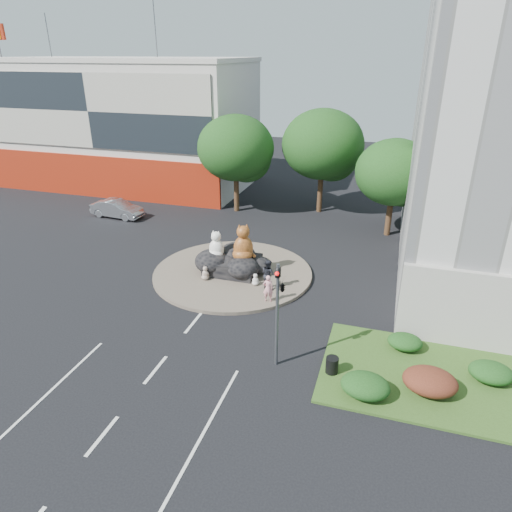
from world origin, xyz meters
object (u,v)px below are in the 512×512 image
Objects in this scene: cat_tabby at (243,242)px; pedestrian_dark at (268,274)px; litter_bin at (332,365)px; kitten_white at (255,279)px; pedestrian_pink at (268,288)px; parked_car at (117,209)px; kitten_calico at (205,272)px; cat_white at (216,244)px.

cat_tabby reaches higher than pedestrian_dark.
kitten_white is at bearing 129.93° from litter_bin.
litter_bin is at bearing 119.20° from pedestrian_pink.
pedestrian_dark reaches higher than litter_bin.
parked_car is (-13.82, 7.30, -1.52)m from cat_tabby.
litter_bin is (5.58, -6.67, -0.08)m from kitten_white.
cat_tabby is at bearing 124.15° from kitten_white.
kitten_white is at bearing -116.12° from parked_car.
cat_tabby reaches higher than litter_bin.
cat_tabby is 3.14× the size of kitten_white.
parked_car reaches higher than kitten_calico.
cat_white is 0.40× the size of parked_car.
kitten_calico is 4.62m from pedestrian_pink.
parked_car is at bearing -43.89° from pedestrian_pink.
kitten_white is 0.47× the size of pedestrian_pink.
cat_tabby is 10.65m from litter_bin.
parked_car reaches higher than litter_bin.
cat_white is 1.72m from cat_tabby.
litter_bin is (6.79, -8.01, -1.78)m from cat_tabby.
pedestrian_pink is (1.25, -1.65, 0.42)m from kitten_white.
cat_tabby reaches higher than pedestrian_pink.
kitten_calico is 0.20× the size of parked_car.
pedestrian_pink is at bearing 143.40° from pedestrian_dark.
cat_white is at bearing 151.38° from kitten_white.
pedestrian_pink is at bearing -29.15° from cat_white.
pedestrian_pink is at bearing -118.52° from parked_car.
pedestrian_pink is at bearing -79.76° from cat_tabby.
litter_bin is (4.33, -5.02, -0.50)m from pedestrian_pink.
kitten_white is 2.11m from pedestrian_pink.
kitten_white is at bearing -16.43° from cat_white.
pedestrian_dark is 0.40× the size of parked_car.
kitten_calico is 10.84m from litter_bin.
pedestrian_dark reaches higher than parked_car.
pedestrian_dark reaches higher than kitten_white.
pedestrian_pink is 6.65m from litter_bin.
cat_tabby is at bearing 51.65° from kitten_calico.
cat_white is 2.46× the size of litter_bin.
pedestrian_pink is 0.35× the size of parked_car.
parked_car is at bearing 156.03° from kitten_calico.
cat_tabby is at bearing -114.05° from parked_car.
kitten_white is (1.20, -1.35, -1.70)m from cat_tabby.
parked_car is at bearing 152.65° from cat_white.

